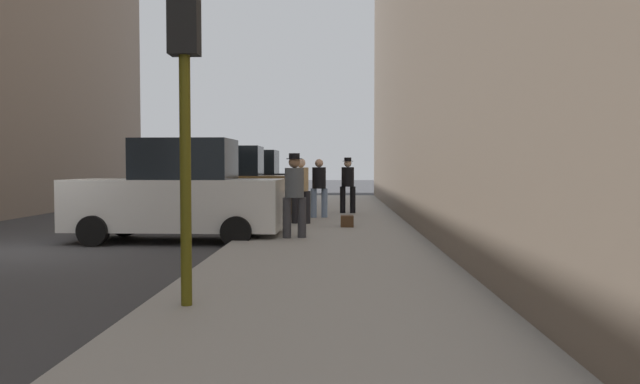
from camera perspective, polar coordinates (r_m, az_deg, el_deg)
The scene contains 13 objects.
ground_plane at distance 13.48m, azimuth -25.60°, elevation -4.92°, with size 120.00×120.00×0.00m, color #38383A.
sidewalk at distance 11.99m, azimuth 0.93°, elevation -5.21°, with size 4.00×40.00×0.15m, color gray.
parked_white_van at distance 14.02m, azimuth -12.82°, elevation -0.23°, with size 4.64×2.14×2.25m.
parked_bronze_suv at distance 19.02m, azimuth -8.97°, elevation 0.48°, with size 4.61×2.09×2.25m.
parked_black_suv at distance 23.87m, azimuth -6.80°, elevation 0.88°, with size 4.65×2.15×2.25m.
fire_hydrant at distance 18.73m, azimuth -3.56°, elevation -1.16°, with size 0.42×0.22×0.70m.
traffic_light at distance 6.97m, azimuth -12.27°, elevation 11.37°, with size 0.32×0.32×3.60m.
pedestrian_in_tan_coat at distance 16.35m, azimuth -1.76°, elevation 0.45°, with size 0.50×0.41×1.71m.
pedestrian_with_fedora at distance 19.94m, azimuth 2.55°, elevation 0.90°, with size 0.50×0.41×1.78m.
pedestrian_with_beanie at distance 13.09m, azimuth -2.36°, elevation 0.10°, with size 0.53×0.48×1.78m.
pedestrian_in_jeans at distance 18.22m, azimuth -0.09°, elevation 0.65°, with size 0.52×0.46×1.71m.
rolling_suitcase at distance 15.86m, azimuth -3.94°, elevation -1.84°, with size 0.44×0.61×1.04m.
duffel_bag at distance 15.53m, azimuth 2.49°, elevation -2.67°, with size 0.32×0.44×0.28m.
Camera 1 is at (6.14, -11.88, 1.67)m, focal length 35.00 mm.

